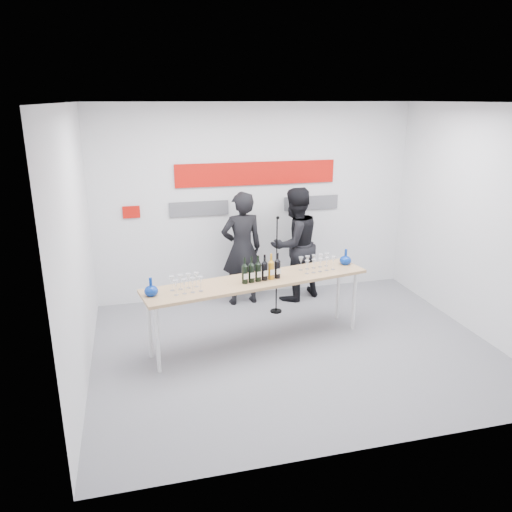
# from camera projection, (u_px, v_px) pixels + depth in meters

# --- Properties ---
(ground) EXTENTS (5.00, 5.00, 0.00)m
(ground) POSITION_uv_depth(u_px,v_px,m) (294.00, 348.00, 6.37)
(ground) COLOR slate
(ground) RESTS_ON ground
(back_wall) EXTENTS (5.00, 0.04, 3.00)m
(back_wall) POSITION_uv_depth(u_px,v_px,m) (256.00, 202.00, 7.77)
(back_wall) COLOR silver
(back_wall) RESTS_ON ground
(signage) EXTENTS (3.38, 0.02, 0.79)m
(signage) POSITION_uv_depth(u_px,v_px,m) (253.00, 183.00, 7.64)
(signage) COLOR #B80E07
(signage) RESTS_ON back_wall
(tasting_table) EXTENTS (2.97, 1.12, 0.87)m
(tasting_table) POSITION_uv_depth(u_px,v_px,m) (258.00, 284.00, 6.28)
(tasting_table) COLOR tan
(tasting_table) RESTS_ON ground
(wine_bottles) EXTENTS (0.53, 0.17, 0.33)m
(wine_bottles) POSITION_uv_depth(u_px,v_px,m) (261.00, 268.00, 6.17)
(wine_bottles) COLOR black
(wine_bottles) RESTS_ON tasting_table
(decanter_left) EXTENTS (0.16, 0.16, 0.21)m
(decanter_left) POSITION_uv_depth(u_px,v_px,m) (151.00, 287.00, 5.72)
(decanter_left) COLOR navy
(decanter_left) RESTS_ON tasting_table
(decanter_right) EXTENTS (0.16, 0.16, 0.21)m
(decanter_right) POSITION_uv_depth(u_px,v_px,m) (346.00, 257.00, 6.80)
(decanter_right) COLOR navy
(decanter_right) RESTS_ON tasting_table
(glasses_left) EXTENTS (0.39, 0.28, 0.18)m
(glasses_left) POSITION_uv_depth(u_px,v_px,m) (186.00, 284.00, 5.86)
(glasses_left) COLOR silver
(glasses_left) RESTS_ON tasting_table
(glasses_right) EXTENTS (0.49, 0.30, 0.18)m
(glasses_right) POSITION_uv_depth(u_px,v_px,m) (317.00, 263.00, 6.58)
(glasses_right) COLOR silver
(glasses_right) RESTS_ON tasting_table
(presenter_left) EXTENTS (0.67, 0.48, 1.75)m
(presenter_left) POSITION_uv_depth(u_px,v_px,m) (242.00, 249.00, 7.53)
(presenter_left) COLOR black
(presenter_left) RESTS_ON ground
(presenter_right) EXTENTS (1.05, 0.95, 1.77)m
(presenter_right) POSITION_uv_depth(u_px,v_px,m) (294.00, 244.00, 7.71)
(presenter_right) COLOR black
(presenter_right) RESTS_ON ground
(mic_stand) EXTENTS (0.17, 0.17, 1.47)m
(mic_stand) POSITION_uv_depth(u_px,v_px,m) (276.00, 284.00, 7.31)
(mic_stand) COLOR black
(mic_stand) RESTS_ON ground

